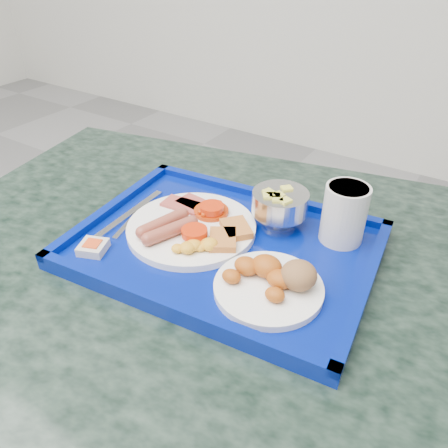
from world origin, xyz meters
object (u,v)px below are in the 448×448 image
Objects in this scene: main_plate at (193,228)px; tray at (224,246)px; fruit_bowl at (280,204)px; juice_cup at (344,212)px; bread_plate at (273,281)px; table at (238,337)px.

tray is at bearing 3.76° from main_plate.
juice_cup is at bearing 10.13° from fruit_bowl.
bread_plate reaches higher than main_plate.
tray is at bearing 155.00° from bread_plate.
table is 0.25m from bread_plate.
main_plate is 0.19m from bread_plate.
table is 0.24m from main_plate.
juice_cup reaches higher than table.
main_plate is at bearing -176.24° from tray.
juice_cup is (0.13, 0.13, 0.26)m from table.
tray is 3.25× the size of bread_plate.
main_plate is at bearing 179.76° from table.
juice_cup is (0.22, 0.12, 0.04)m from main_plate.
juice_cup is (0.16, 0.12, 0.06)m from tray.
fruit_bowl is at bearing 81.67° from table.
juice_cup reaches higher than bread_plate.
main_plate reaches higher than table.
tray is 5.33× the size of fruit_bowl.
fruit_bowl is at bearing 62.91° from tray.
main_plate is 0.26m from juice_cup.
bread_plate is 0.19m from juice_cup.
tray is (-0.04, 0.00, 0.20)m from table.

